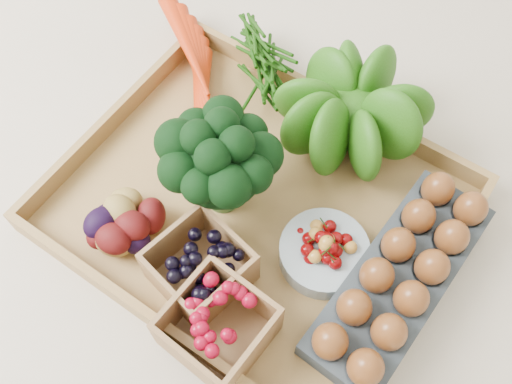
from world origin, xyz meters
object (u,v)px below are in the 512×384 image
Objects in this scene: egg_carton at (399,280)px; cherry_bowl at (324,253)px; tray at (256,209)px; broccoli at (221,177)px.

cherry_bowl is at bearing -164.34° from egg_carton.
cherry_bowl is (0.12, -0.01, 0.02)m from tray.
broccoli is at bearing -171.46° from egg_carton.
tray is 3.36× the size of broccoli.
tray is 0.09m from broccoli.
broccoli is at bearing -161.30° from tray.
egg_carton reaches higher than cherry_bowl.
broccoli is 0.28m from egg_carton.
egg_carton is (0.23, 0.01, 0.03)m from tray.
broccoli is 1.32× the size of cherry_bowl.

